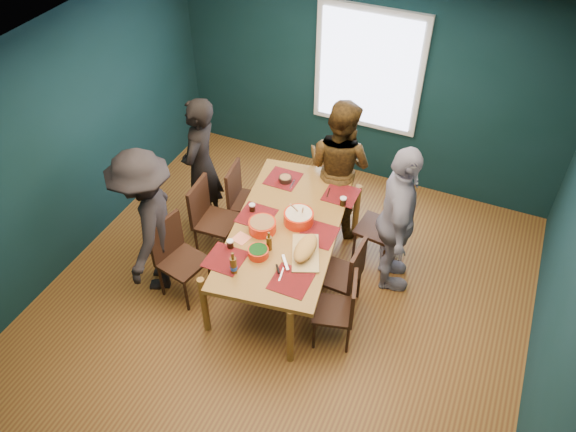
% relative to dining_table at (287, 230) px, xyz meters
% --- Properties ---
extents(room, '(5.01, 5.01, 2.71)m').
position_rel_dining_table_xyz_m(room, '(0.11, -0.01, 0.64)').
color(room, olive).
rests_on(room, ground).
extents(dining_table, '(1.37, 2.26, 0.81)m').
position_rel_dining_table_xyz_m(dining_table, '(0.00, 0.00, 0.00)').
color(dining_table, olive).
rests_on(dining_table, floor).
extents(chair_left_far, '(0.47, 0.47, 0.92)m').
position_rel_dining_table_xyz_m(chair_left_far, '(-0.81, 0.53, -0.20)').
color(chair_left_far, black).
rests_on(chair_left_far, floor).
extents(chair_left_mid, '(0.46, 0.46, 0.96)m').
position_rel_dining_table_xyz_m(chair_left_mid, '(-1.00, 0.06, -0.17)').
color(chair_left_mid, black).
rests_on(chair_left_mid, floor).
extents(chair_left_near, '(0.51, 0.51, 0.96)m').
position_rel_dining_table_xyz_m(chair_left_near, '(-1.01, -0.61, -0.18)').
color(chair_left_near, black).
rests_on(chair_left_near, floor).
extents(chair_right_far, '(0.47, 0.47, 0.94)m').
position_rel_dining_table_xyz_m(chair_right_far, '(0.89, 0.70, -0.19)').
color(chair_right_far, black).
rests_on(chair_right_far, floor).
extents(chair_right_mid, '(0.43, 0.43, 0.91)m').
position_rel_dining_table_xyz_m(chair_right_mid, '(0.72, -0.12, -0.20)').
color(chair_right_mid, black).
rests_on(chair_right_mid, floor).
extents(chair_right_near, '(0.47, 0.47, 0.86)m').
position_rel_dining_table_xyz_m(chair_right_near, '(0.82, -0.53, -0.23)').
color(chair_right_near, black).
rests_on(chair_right_near, floor).
extents(person_far_left, '(0.50, 0.69, 1.74)m').
position_rel_dining_table_xyz_m(person_far_left, '(-1.27, 0.44, 0.14)').
color(person_far_left, black).
rests_on(person_far_left, floor).
extents(person_back, '(0.97, 0.83, 1.71)m').
position_rel_dining_table_xyz_m(person_back, '(0.17, 1.11, 0.12)').
color(person_back, black).
rests_on(person_back, floor).
extents(person_right, '(0.73, 1.12, 1.77)m').
position_rel_dining_table_xyz_m(person_right, '(1.05, 0.43, 0.15)').
color(person_right, white).
rests_on(person_right, floor).
extents(person_near_left, '(1.01, 1.27, 1.73)m').
position_rel_dining_table_xyz_m(person_near_left, '(-1.29, -0.60, 0.13)').
color(person_near_left, black).
rests_on(person_near_left, floor).
extents(bowl_salad, '(0.29, 0.29, 0.12)m').
position_rel_dining_table_xyz_m(bowl_salad, '(-0.20, -0.17, 0.14)').
color(bowl_salad, red).
rests_on(bowl_salad, dining_table).
extents(bowl_dumpling, '(0.31, 0.31, 0.29)m').
position_rel_dining_table_xyz_m(bowl_dumpling, '(0.10, 0.09, 0.15)').
color(bowl_dumpling, red).
rests_on(bowl_dumpling, dining_table).
extents(bowl_herbs, '(0.21, 0.21, 0.09)m').
position_rel_dining_table_xyz_m(bowl_herbs, '(-0.08, -0.51, 0.12)').
color(bowl_herbs, red).
rests_on(bowl_herbs, dining_table).
extents(cutting_board, '(0.44, 0.66, 0.14)m').
position_rel_dining_table_xyz_m(cutting_board, '(0.34, -0.31, 0.14)').
color(cutting_board, tan).
rests_on(cutting_board, dining_table).
extents(small_bowl, '(0.15, 0.15, 0.06)m').
position_rel_dining_table_xyz_m(small_bowl, '(-0.31, 0.66, 0.11)').
color(small_bowl, black).
rests_on(small_bowl, dining_table).
extents(beer_bottle_a, '(0.07, 0.07, 0.25)m').
position_rel_dining_table_xyz_m(beer_bottle_a, '(-0.19, -0.80, 0.17)').
color(beer_bottle_a, '#482C0D').
rests_on(beer_bottle_a, dining_table).
extents(beer_bottle_b, '(0.06, 0.06, 0.22)m').
position_rel_dining_table_xyz_m(beer_bottle_b, '(-0.02, -0.39, 0.16)').
color(beer_bottle_b, '#482C0D').
rests_on(beer_bottle_b, dining_table).
extents(cola_glass_a, '(0.07, 0.07, 0.10)m').
position_rel_dining_table_xyz_m(cola_glass_a, '(-0.38, -0.53, 0.13)').
color(cola_glass_a, black).
rests_on(cola_glass_a, dining_table).
extents(cola_glass_b, '(0.07, 0.07, 0.10)m').
position_rel_dining_table_xyz_m(cola_glass_b, '(0.37, -0.37, 0.13)').
color(cola_glass_b, black).
rests_on(cola_glass_b, dining_table).
extents(cola_glass_c, '(0.07, 0.07, 0.10)m').
position_rel_dining_table_xyz_m(cola_glass_c, '(0.43, 0.54, 0.13)').
color(cola_glass_c, black).
rests_on(cola_glass_c, dining_table).
extents(cola_glass_d, '(0.07, 0.07, 0.09)m').
position_rel_dining_table_xyz_m(cola_glass_d, '(-0.42, 0.05, 0.13)').
color(cola_glass_d, black).
rests_on(cola_glass_d, dining_table).
extents(napkin_a, '(0.18, 0.18, 0.00)m').
position_rel_dining_table_xyz_m(napkin_a, '(0.37, 0.02, 0.08)').
color(napkin_a, '#F78968').
rests_on(napkin_a, dining_table).
extents(napkin_b, '(0.18, 0.18, 0.00)m').
position_rel_dining_table_xyz_m(napkin_b, '(-0.34, -0.37, 0.08)').
color(napkin_b, '#F78968').
rests_on(napkin_b, dining_table).
extents(napkin_c, '(0.19, 0.19, 0.00)m').
position_rel_dining_table_xyz_m(napkin_c, '(0.37, -0.73, 0.08)').
color(napkin_c, '#F78968').
rests_on(napkin_c, dining_table).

